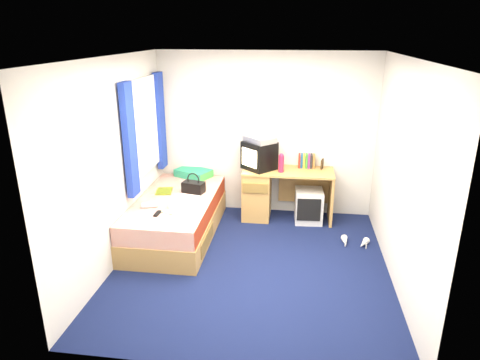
# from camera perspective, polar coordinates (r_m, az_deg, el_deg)

# --- Properties ---
(ground) EXTENTS (3.40, 3.40, 0.00)m
(ground) POSITION_cam_1_polar(r_m,az_deg,el_deg) (5.23, 1.56, -11.22)
(ground) COLOR #0C1438
(ground) RESTS_ON ground
(room_shell) EXTENTS (3.40, 3.40, 3.40)m
(room_shell) POSITION_cam_1_polar(r_m,az_deg,el_deg) (4.66, 1.72, 4.33)
(room_shell) COLOR white
(room_shell) RESTS_ON ground
(bed) EXTENTS (1.01, 2.00, 0.54)m
(bed) POSITION_cam_1_polar(r_m,az_deg,el_deg) (5.88, -8.42, -4.87)
(bed) COLOR tan
(bed) RESTS_ON ground
(pillow) EXTENTS (0.61, 0.52, 0.11)m
(pillow) POSITION_cam_1_polar(r_m,az_deg,el_deg) (6.57, -6.22, 0.92)
(pillow) COLOR teal
(pillow) RESTS_ON bed
(desk) EXTENTS (1.30, 0.55, 0.75)m
(desk) POSITION_cam_1_polar(r_m,az_deg,el_deg) (6.34, 3.87, -1.51)
(desk) COLOR tan
(desk) RESTS_ON ground
(storage_cube) EXTENTS (0.41, 0.41, 0.49)m
(storage_cube) POSITION_cam_1_polar(r_m,az_deg,el_deg) (6.32, 9.13, -3.40)
(storage_cube) COLOR silver
(storage_cube) RESTS_ON ground
(crt_tv) EXTENTS (0.55, 0.55, 0.40)m
(crt_tv) POSITION_cam_1_polar(r_m,az_deg,el_deg) (6.18, 2.57, 3.28)
(crt_tv) COLOR black
(crt_tv) RESTS_ON desk
(vcr) EXTENTS (0.51, 0.51, 0.08)m
(vcr) POSITION_cam_1_polar(r_m,az_deg,el_deg) (6.12, 2.63, 5.47)
(vcr) COLOR silver
(vcr) RESTS_ON crt_tv
(book_row) EXTENTS (0.24, 0.13, 0.20)m
(book_row) POSITION_cam_1_polar(r_m,az_deg,el_deg) (6.34, 8.85, 2.54)
(book_row) COLOR maroon
(book_row) RESTS_ON desk
(picture_frame) EXTENTS (0.05, 0.12, 0.14)m
(picture_frame) POSITION_cam_1_polar(r_m,az_deg,el_deg) (6.34, 10.90, 2.12)
(picture_frame) COLOR #2F210F
(picture_frame) RESTS_ON desk
(pink_water_bottle) EXTENTS (0.09, 0.09, 0.24)m
(pink_water_bottle) POSITION_cam_1_polar(r_m,az_deg,el_deg) (6.08, 5.51, 2.16)
(pink_water_bottle) COLOR #ED2144
(pink_water_bottle) RESTS_ON desk
(aerosol_can) EXTENTS (0.06, 0.06, 0.17)m
(aerosol_can) POSITION_cam_1_polar(r_m,az_deg,el_deg) (6.27, 5.00, 2.38)
(aerosol_can) COLOR silver
(aerosol_can) RESTS_ON desk
(handbag) EXTENTS (0.33, 0.23, 0.28)m
(handbag) POSITION_cam_1_polar(r_m,az_deg,el_deg) (5.92, -6.22, -0.89)
(handbag) COLOR black
(handbag) RESTS_ON bed
(towel) EXTENTS (0.38, 0.33, 0.11)m
(towel) POSITION_cam_1_polar(r_m,az_deg,el_deg) (5.47, -7.32, -2.99)
(towel) COLOR white
(towel) RESTS_ON bed
(magazine) EXTENTS (0.26, 0.31, 0.01)m
(magazine) POSITION_cam_1_polar(r_m,az_deg,el_deg) (6.03, -10.08, -1.47)
(magazine) COLOR #B1D217
(magazine) RESTS_ON bed
(water_bottle) EXTENTS (0.21, 0.13, 0.07)m
(water_bottle) POSITION_cam_1_polar(r_m,az_deg,el_deg) (5.52, -11.93, -3.27)
(water_bottle) COLOR silver
(water_bottle) RESTS_ON bed
(colour_swatch_fan) EXTENTS (0.23, 0.14, 0.01)m
(colour_swatch_fan) POSITION_cam_1_polar(r_m,az_deg,el_deg) (5.34, -9.72, -4.28)
(colour_swatch_fan) COLOR yellow
(colour_swatch_fan) RESTS_ON bed
(remote_control) EXTENTS (0.06, 0.16, 0.02)m
(remote_control) POSITION_cam_1_polar(r_m,az_deg,el_deg) (5.31, -10.96, -4.41)
(remote_control) COLOR black
(remote_control) RESTS_ON bed
(window_assembly) EXTENTS (0.11, 1.42, 1.40)m
(window_assembly) POSITION_cam_1_polar(r_m,az_deg,el_deg) (5.88, -12.55, 6.70)
(window_assembly) COLOR silver
(window_assembly) RESTS_ON room_shell
(white_heels) EXTENTS (0.37, 0.26, 0.09)m
(white_heels) POSITION_cam_1_polar(r_m,az_deg,el_deg) (5.83, 14.99, -8.06)
(white_heels) COLOR silver
(white_heels) RESTS_ON ground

